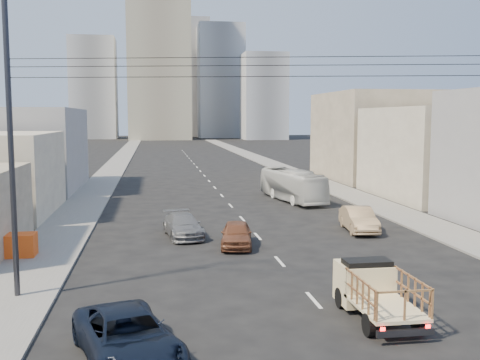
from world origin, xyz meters
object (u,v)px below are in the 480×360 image
object	(u,v)px
navy_pickup	(128,337)
sedan_tan	(359,219)
sedan_grey	(183,226)
flatbed_pickup	(376,288)
sedan_brown	(237,234)
city_bus	(292,185)
crate_stack	(17,245)
streetlamp_left	(13,135)

from	to	relation	value
navy_pickup	sedan_tan	bearing A→B (deg)	34.30
sedan_grey	flatbed_pickup	bearing A→B (deg)	-75.82
navy_pickup	sedan_grey	xyz separation A→B (m)	(2.49, 17.10, -0.05)
sedan_brown	city_bus	bearing A→B (deg)	75.15
sedan_tan	crate_stack	size ratio (longest dim) A/B	2.56
sedan_brown	streetlamp_left	bearing A→B (deg)	-133.24
navy_pickup	streetlamp_left	distance (m)	9.76
navy_pickup	sedan_tan	distance (m)	21.75
city_bus	crate_stack	distance (m)	25.36
crate_stack	sedan_tan	bearing A→B (deg)	11.31
flatbed_pickup	city_bus	world-z (taller)	city_bus
streetlamp_left	city_bus	bearing A→B (deg)	54.57
streetlamp_left	crate_stack	world-z (taller)	streetlamp_left
city_bus	sedan_brown	distance (m)	17.88
flatbed_pickup	sedan_grey	distance (m)	15.96
flatbed_pickup	sedan_tan	distance (m)	15.55
navy_pickup	sedan_grey	size ratio (longest dim) A/B	1.12
flatbed_pickup	streetlamp_left	bearing A→B (deg)	162.10
flatbed_pickup	crate_stack	bearing A→B (deg)	143.45
navy_pickup	crate_stack	xyz separation A→B (m)	(-6.07, 13.17, -0.04)
city_bus	sedan_brown	world-z (taller)	city_bus
sedan_grey	city_bus	bearing A→B (deg)	44.90
sedan_brown	sedan_grey	distance (m)	4.12
navy_pickup	flatbed_pickup	bearing A→B (deg)	-2.12
sedan_brown	sedan_tan	distance (m)	8.73
city_bus	sedan_brown	size ratio (longest dim) A/B	2.33
sedan_brown	streetlamp_left	distance (m)	13.59
sedan_tan	navy_pickup	bearing A→B (deg)	-121.70
sedan_brown	streetlamp_left	xyz separation A→B (m)	(-9.75, -7.53, 5.73)
sedan_tan	streetlamp_left	bearing A→B (deg)	-143.00
sedan_tan	sedan_grey	distance (m)	10.99
flatbed_pickup	sedan_brown	xyz separation A→B (m)	(-3.26, 11.74, -0.39)
streetlamp_left	crate_stack	xyz separation A→B (m)	(-1.61, 6.63, -5.75)
navy_pickup	city_bus	size ratio (longest dim) A/B	0.55
sedan_brown	sedan_grey	world-z (taller)	sedan_brown
sedan_grey	streetlamp_left	xyz separation A→B (m)	(-6.96, -10.56, 5.75)
flatbed_pickup	crate_stack	world-z (taller)	flatbed_pickup
city_bus	streetlamp_left	distance (m)	29.74
sedan_tan	streetlamp_left	distance (m)	21.57
navy_pickup	sedan_brown	size ratio (longest dim) A/B	1.28
navy_pickup	crate_stack	size ratio (longest dim) A/B	2.94
crate_stack	sedan_grey	bearing A→B (deg)	24.66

